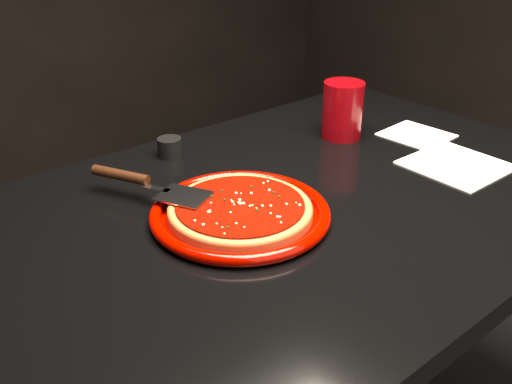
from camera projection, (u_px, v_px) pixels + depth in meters
table at (296, 350)px, 1.22m from camera, size 1.20×0.80×0.75m
plate at (240, 213)px, 0.96m from camera, size 0.32×0.32×0.02m
pizza_crust at (240, 211)px, 0.96m from camera, size 0.26×0.26×0.01m
pizza_crust_rim at (240, 208)px, 0.96m from camera, size 0.26×0.26×0.02m
pizza_sauce at (240, 206)px, 0.95m from camera, size 0.23×0.23×0.01m
parmesan_dusting at (240, 203)px, 0.95m from camera, size 0.21×0.21×0.01m
basil_flecks at (240, 203)px, 0.95m from camera, size 0.19×0.19×0.00m
pizza_server at (151, 183)px, 1.00m from camera, size 0.20×0.29×0.02m
cup at (343, 110)px, 1.27m from camera, size 0.10×0.10×0.13m
napkin_a at (456, 165)px, 1.16m from camera, size 0.18×0.18×0.00m
napkin_b at (417, 135)px, 1.31m from camera, size 0.14×0.15×0.00m
ramekin at (170, 147)px, 1.20m from camera, size 0.06×0.06×0.04m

